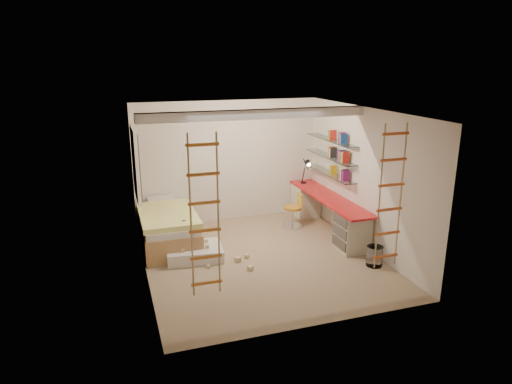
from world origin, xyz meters
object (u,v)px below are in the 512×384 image
object	(u,v)px
play_platform	(192,249)
bed	(167,227)
swivel_chair	(293,215)
desk	(327,212)

from	to	relation	value
play_platform	bed	bearing A→B (deg)	111.71
swivel_chair	play_platform	distance (m)	2.48
play_platform	desk	bearing A→B (deg)	8.50
desk	bed	distance (m)	3.22
bed	swivel_chair	world-z (taller)	swivel_chair
desk	swivel_chair	distance (m)	0.72
play_platform	swivel_chair	bearing A→B (deg)	20.53
swivel_chair	play_platform	xyz separation A→B (m)	(-2.32, -0.87, -0.10)
swivel_chair	desk	bearing A→B (deg)	-38.18
bed	play_platform	distance (m)	0.87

